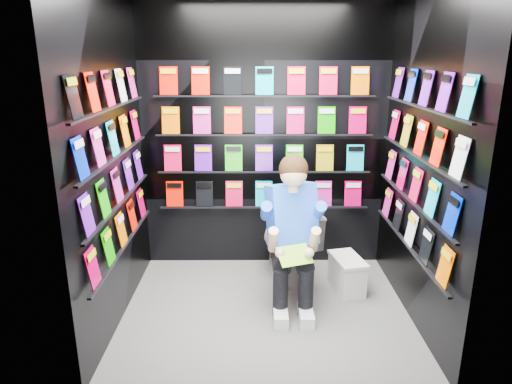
{
  "coord_description": "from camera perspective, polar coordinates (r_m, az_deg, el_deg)",
  "views": [
    {
      "loc": [
        -0.1,
        -3.42,
        2.1
      ],
      "look_at": [
        -0.08,
        0.15,
        1.02
      ],
      "focal_mm": 32.0,
      "sensor_mm": 36.0,
      "label": 1
    }
  ],
  "objects": [
    {
      "name": "wall_back",
      "position": [
        4.5,
        1.02,
        6.61
      ],
      "size": [
        2.4,
        0.04,
        2.6
      ],
      "primitive_type": "cube",
      "color": "black",
      "rests_on": "floor"
    },
    {
      "name": "reader",
      "position": [
        3.89,
        4.47,
        -2.99
      ],
      "size": [
        0.77,
        0.93,
        1.45
      ],
      "primitive_type": null,
      "rotation": [
        0.0,
        0.0,
        0.34
      ],
      "color": "blue",
      "rests_on": "toilet"
    },
    {
      "name": "held_comic",
      "position": [
        3.64,
        4.84,
        -7.88
      ],
      "size": [
        0.31,
        0.24,
        0.11
      ],
      "primitive_type": "cube",
      "rotation": [
        -0.96,
        0.0,
        0.34
      ],
      "color": "green",
      "rests_on": "reader"
    },
    {
      "name": "wall_right",
      "position": [
        3.75,
        20.07,
        3.5
      ],
      "size": [
        0.04,
        2.0,
        2.6
      ],
      "primitive_type": "cube",
      "color": "black",
      "rests_on": "floor"
    },
    {
      "name": "comics_left",
      "position": [
        3.67,
        -17.21,
        3.59
      ],
      "size": [
        0.06,
        1.7,
        1.37
      ],
      "primitive_type": null,
      "color": "#D80D40",
      "rests_on": "wall_left"
    },
    {
      "name": "longbox",
      "position": [
        4.35,
        11.29,
        -10.18
      ],
      "size": [
        0.3,
        0.43,
        0.3
      ],
      "primitive_type": "cube",
      "rotation": [
        0.0,
        0.0,
        0.22
      ],
      "color": "silver",
      "rests_on": "floor"
    },
    {
      "name": "toilet",
      "position": [
        4.39,
        3.95,
        -6.41
      ],
      "size": [
        0.65,
        0.85,
        0.73
      ],
      "primitive_type": "imported",
      "rotation": [
        0.0,
        0.0,
        3.49
      ],
      "color": "silver",
      "rests_on": "floor"
    },
    {
      "name": "comics_right",
      "position": [
        3.74,
        19.64,
        3.58
      ],
      "size": [
        0.06,
        1.7,
        1.37
      ],
      "primitive_type": null,
      "color": "#D80D40",
      "rests_on": "wall_right"
    },
    {
      "name": "longbox_lid",
      "position": [
        4.28,
        11.41,
        -8.24
      ],
      "size": [
        0.32,
        0.46,
        0.03
      ],
      "primitive_type": "cube",
      "rotation": [
        0.0,
        0.0,
        0.22
      ],
      "color": "silver",
      "rests_on": "longbox"
    },
    {
      "name": "wall_left",
      "position": [
        3.68,
        -17.65,
        3.5
      ],
      "size": [
        0.04,
        2.0,
        2.6
      ],
      "primitive_type": "cube",
      "color": "black",
      "rests_on": "floor"
    },
    {
      "name": "wall_front",
      "position": [
        2.56,
        2.02,
        -1.43
      ],
      "size": [
        2.4,
        0.04,
        2.6
      ],
      "primitive_type": "cube",
      "color": "black",
      "rests_on": "floor"
    },
    {
      "name": "comics_back",
      "position": [
        4.47,
        1.03,
        6.61
      ],
      "size": [
        2.1,
        0.06,
        1.37
      ],
      "primitive_type": null,
      "color": "#D80D40",
      "rests_on": "wall_back"
    },
    {
      "name": "floor",
      "position": [
        4.02,
        1.25,
        -14.65
      ],
      "size": [
        2.4,
        2.4,
        0.0
      ],
      "primitive_type": "plane",
      "color": "slate",
      "rests_on": "ground"
    }
  ]
}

